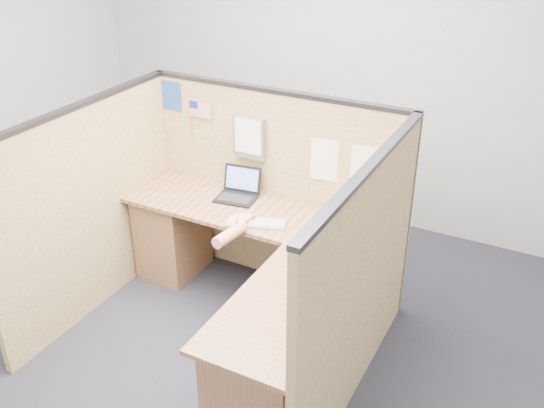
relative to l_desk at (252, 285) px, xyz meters
The scene contains 13 objects.
floor 0.52m from the l_desk, 122.80° to the right, with size 5.00×5.00×0.00m, color black.
wall_back 2.22m from the l_desk, 95.35° to the left, with size 5.00×5.00×0.00m, color #ACADB1.
cubicle_partitions 0.44m from the l_desk, 142.47° to the left, with size 2.06×1.83×1.53m.
l_desk is the anchor object (origin of this frame).
laptop 0.77m from the l_desk, 126.59° to the left, with size 0.31×0.31×0.21m.
keyboard 0.42m from the l_desk, 110.31° to the left, with size 0.42×0.26×0.03m.
mouse 0.44m from the l_desk, 128.81° to the left, with size 0.12×0.07×0.05m, color silver.
hand_forearm 0.41m from the l_desk, 165.25° to the left, with size 0.12×0.43×0.09m.
blue_poster 1.59m from the l_desk, 147.27° to the left, with size 0.17×0.00×0.23m, color navy.
american_flag 1.39m from the l_desk, 140.79° to the left, with size 0.19×0.01×0.33m.
file_holder 1.07m from the l_desk, 119.63° to the left, with size 0.24×0.05×0.31m.
paper_left 1.00m from the l_desk, 71.64° to the left, with size 0.24×0.00×0.31m, color white.
paper_right 1.11m from the l_desk, 52.60° to the left, with size 0.23×0.00×0.30m, color white.
Camera 1 is at (1.86, -2.61, 2.78)m, focal length 40.00 mm.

